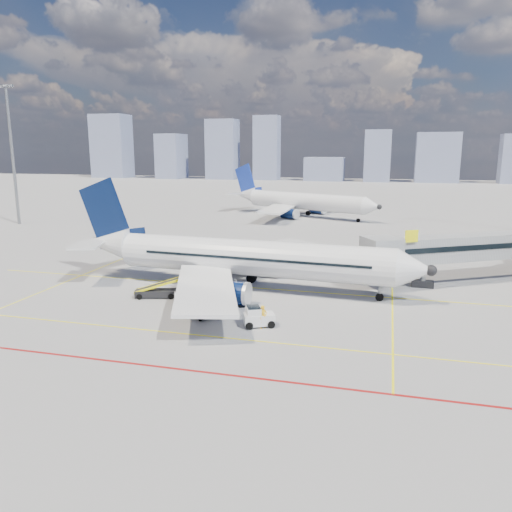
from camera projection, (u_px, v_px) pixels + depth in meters
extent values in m
plane|color=gray|center=(228.00, 312.00, 43.83)|extent=(420.00, 420.00, 0.00)
cube|color=#FFF50D|center=(252.00, 288.00, 51.39)|extent=(60.00, 0.18, 0.01)
cube|color=#FFF50D|center=(204.00, 336.00, 38.16)|extent=(80.00, 0.15, 0.01)
cube|color=#FFF50D|center=(393.00, 318.00, 42.21)|extent=(0.15, 28.00, 0.01)
cube|color=#FFF50D|center=(82.00, 275.00, 56.41)|extent=(0.15, 30.00, 0.01)
cube|color=maroon|center=(171.00, 368.00, 32.49)|extent=(90.00, 0.25, 0.01)
cube|color=#96999F|center=(475.00, 247.00, 52.70)|extent=(20.84, 13.93, 2.60)
cube|color=black|center=(475.00, 245.00, 52.65)|extent=(20.52, 13.82, 0.55)
cube|color=#96999F|center=(381.00, 252.00, 49.75)|extent=(4.49, 4.56, 3.00)
cube|color=black|center=(422.00, 284.00, 51.59)|extent=(2.20, 1.00, 0.70)
cylinder|color=gray|center=(423.00, 271.00, 51.31)|extent=(0.56, 0.56, 2.70)
cube|color=#FFF50D|center=(412.00, 236.00, 48.48)|extent=(1.26, 0.82, 1.20)
cylinder|color=gray|center=(13.00, 157.00, 92.81)|extent=(0.56, 0.56, 25.00)
cube|color=gray|center=(6.00, 86.00, 90.15)|extent=(3.20, 0.40, 0.50)
cube|color=silver|center=(5.00, 86.00, 89.92)|extent=(0.60, 0.15, 0.35)
cube|color=silver|center=(10.00, 86.00, 89.62)|extent=(0.60, 0.15, 0.35)
cube|color=gray|center=(112.00, 146.00, 251.05)|extent=(17.67, 12.48, 30.95)
cube|color=gray|center=(172.00, 156.00, 243.92)|extent=(11.41, 14.73, 21.28)
cube|color=gray|center=(223.00, 150.00, 236.63)|extent=(14.06, 10.57, 27.78)
cube|color=gray|center=(267.00, 148.00, 231.06)|extent=(11.40, 8.40, 29.14)
cube|color=gray|center=(324.00, 169.00, 226.25)|extent=(17.26, 12.45, 10.43)
cube|color=gray|center=(378.00, 156.00, 219.17)|extent=(11.16, 12.74, 22.26)
cube|color=gray|center=(437.00, 158.00, 213.07)|extent=(17.74, 10.55, 21.04)
cylinder|color=silver|center=(252.00, 258.00, 50.10)|extent=(28.21, 5.41, 3.64)
cone|color=silver|center=(416.00, 269.00, 45.23)|extent=(3.59, 3.85, 3.64)
sphere|color=black|center=(431.00, 270.00, 44.82)|extent=(1.09, 1.09, 1.03)
cone|color=silver|center=(108.00, 243.00, 55.26)|extent=(6.20, 4.01, 3.64)
cube|color=black|center=(402.00, 263.00, 45.50)|extent=(1.49, 1.49, 0.42)
cube|color=silver|center=(264.00, 251.00, 58.54)|extent=(11.46, 15.92, 0.54)
cube|color=silver|center=(206.00, 288.00, 42.94)|extent=(9.93, 16.15, 0.54)
cylinder|color=#08163E|center=(264.00, 267.00, 55.72)|extent=(3.49, 2.36, 2.15)
cylinder|color=#08163E|center=(229.00, 292.00, 45.67)|extent=(3.49, 2.36, 2.15)
cylinder|color=silver|center=(279.00, 268.00, 55.17)|extent=(0.47, 2.22, 2.21)
cylinder|color=silver|center=(247.00, 294.00, 45.12)|extent=(0.47, 2.22, 2.21)
cube|color=#08163E|center=(106.00, 214.00, 54.59)|extent=(6.41, 0.70, 7.97)
cube|color=#08163E|center=(125.00, 235.00, 54.36)|extent=(5.28, 0.61, 2.01)
cube|color=silver|center=(120.00, 235.00, 58.08)|extent=(4.79, 5.93, 0.21)
cube|color=silver|center=(87.00, 245.00, 52.54)|extent=(4.31, 5.85, 0.21)
cylinder|color=gray|center=(380.00, 292.00, 46.69)|extent=(0.30, 0.30, 1.80)
cylinder|color=black|center=(379.00, 297.00, 46.80)|extent=(0.78, 0.33, 0.76)
cylinder|color=gray|center=(252.00, 275.00, 53.16)|extent=(0.34, 0.34, 1.60)
cylinder|color=black|center=(252.00, 278.00, 53.23)|extent=(1.04, 0.71, 1.00)
cylinder|color=gray|center=(235.00, 287.00, 48.66)|extent=(0.34, 0.34, 1.60)
cylinder|color=black|center=(235.00, 290.00, 48.72)|extent=(1.04, 0.71, 1.00)
cube|color=black|center=(262.00, 252.00, 51.56)|extent=(22.95, 1.55, 0.24)
cube|color=black|center=(251.00, 259.00, 48.22)|extent=(22.95, 1.55, 0.24)
cylinder|color=silver|center=(306.00, 201.00, 104.60)|extent=(26.44, 14.66, 3.57)
cone|color=silver|center=(373.00, 206.00, 95.05)|extent=(4.48, 4.61, 3.57)
sphere|color=black|center=(379.00, 207.00, 94.26)|extent=(1.33, 1.33, 1.01)
cone|color=silver|center=(246.00, 194.00, 114.84)|extent=(6.81, 5.68, 3.57)
cube|color=black|center=(367.00, 203.00, 95.69)|extent=(1.82, 1.82, 0.41)
cube|color=silver|center=(321.00, 202.00, 111.88)|extent=(14.47, 13.56, 0.53)
cube|color=silver|center=(277.00, 209.00, 99.44)|extent=(4.92, 15.14, 0.53)
cylinder|color=#08163E|center=(317.00, 209.00, 109.34)|extent=(3.87, 3.28, 2.10)
cylinder|color=#08163E|center=(289.00, 214.00, 101.32)|extent=(3.87, 3.28, 2.10)
cylinder|color=silver|center=(324.00, 210.00, 108.26)|extent=(1.19, 2.10, 2.16)
cylinder|color=silver|center=(296.00, 214.00, 100.24)|extent=(1.19, 2.10, 2.16)
cube|color=navy|center=(246.00, 181.00, 114.18)|extent=(5.82, 2.87, 7.80)
cube|color=navy|center=(253.00, 191.00, 113.28)|extent=(4.81, 2.40, 1.97)
cube|color=silver|center=(253.00, 192.00, 117.21)|extent=(5.61, 5.51, 0.20)
cube|color=silver|center=(236.00, 194.00, 112.79)|extent=(2.97, 5.24, 0.20)
cylinder|color=black|center=(308.00, 213.00, 107.55)|extent=(1.18, 1.01, 1.00)
cylinder|color=black|center=(296.00, 215.00, 103.96)|extent=(1.18, 1.01, 1.00)
cylinder|color=black|center=(358.00, 220.00, 97.54)|extent=(0.81, 0.57, 0.76)
cube|color=silver|center=(259.00, 319.00, 40.07)|extent=(2.78, 2.24, 0.89)
cube|color=silver|center=(253.00, 311.00, 39.85)|extent=(1.55, 1.63, 0.67)
cube|color=black|center=(253.00, 309.00, 39.81)|extent=(1.42, 1.53, 0.39)
cylinder|color=black|center=(249.00, 326.00, 39.39)|extent=(0.67, 0.48, 0.62)
cylinder|color=black|center=(247.00, 321.00, 40.57)|extent=(0.67, 0.48, 0.62)
cylinder|color=black|center=(271.00, 324.00, 39.70)|extent=(0.67, 0.48, 0.62)
cylinder|color=black|center=(268.00, 319.00, 40.87)|extent=(0.67, 0.48, 0.62)
cube|color=black|center=(195.00, 312.00, 42.69)|extent=(3.96, 2.97, 0.18)
cube|color=silver|center=(187.00, 300.00, 43.06)|extent=(2.04, 2.02, 1.56)
cube|color=silver|center=(202.00, 304.00, 41.94)|extent=(2.04, 2.02, 1.56)
cylinder|color=black|center=(177.00, 313.00, 43.07)|extent=(0.35, 0.26, 0.32)
cylinder|color=black|center=(189.00, 309.00, 44.13)|extent=(0.35, 0.26, 0.32)
cylinder|color=black|center=(200.00, 319.00, 41.31)|extent=(0.35, 0.26, 0.32)
cylinder|color=black|center=(212.00, 315.00, 42.37)|extent=(0.35, 0.26, 0.32)
cube|color=black|center=(156.00, 293.00, 47.95)|extent=(4.16, 2.50, 0.65)
cube|color=black|center=(164.00, 283.00, 47.77)|extent=(5.62, 2.55, 1.72)
cube|color=#FFF50D|center=(164.00, 282.00, 48.27)|extent=(5.39, 1.74, 1.79)
cube|color=#FFF50D|center=(163.00, 285.00, 47.27)|extent=(5.39, 1.74, 1.79)
cylinder|color=black|center=(139.00, 297.00, 47.28)|extent=(0.60, 0.38, 0.56)
cylinder|color=black|center=(142.00, 293.00, 48.55)|extent=(0.60, 0.38, 0.56)
cylinder|color=black|center=(171.00, 296.00, 47.40)|extent=(0.60, 0.38, 0.56)
cylinder|color=black|center=(173.00, 292.00, 48.68)|extent=(0.60, 0.38, 0.56)
imported|color=gold|center=(263.00, 317.00, 39.57)|extent=(0.79, 0.81, 1.88)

